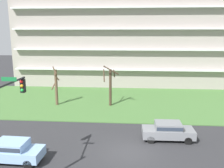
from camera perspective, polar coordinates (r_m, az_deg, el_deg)
The scene contains 8 objects.
ground at distance 19.41m, azimuth 4.03°, elevation -15.87°, with size 160.00×160.00×0.00m, color #2D2D30.
grass_lawn_strip at distance 32.44m, azimuth 4.24°, elevation -4.18°, with size 80.00×16.00×0.08m, color #477238.
apartment_building at distance 45.12m, azimuth 4.48°, elevation 10.77°, with size 39.95×12.85×16.24m.
tree_far_left at distance 31.09m, azimuth -13.15°, elevation -0.62°, with size 1.07×1.05×5.06m.
tree_left at distance 29.84m, azimuth -0.44°, elevation -0.27°, with size 2.08×1.84×5.30m.
sedan_gray_near_left at distance 21.56m, azimuth 13.18°, elevation -10.67°, with size 4.43×1.89×1.57m.
sedan_blue_center_left at distance 19.16m, azimuth -22.74°, elevation -14.31°, with size 4.46×1.96×1.57m.
traffic_signal_mast at distance 14.58m, azimuth -24.44°, elevation -7.47°, with size 0.90×4.47×6.64m.
Camera 1 is at (0.01, -17.16, 9.06)m, focal length 38.43 mm.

